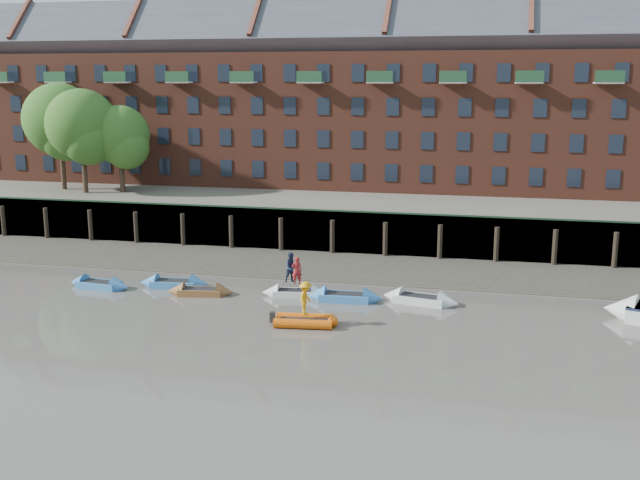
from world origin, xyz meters
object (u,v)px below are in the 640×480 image
(person_rower_a, at_px, (297,271))
(person_rower_b, at_px, (292,268))
(rowboat_0, at_px, (99,285))
(rowboat_1, at_px, (174,284))
(rowboat_4, at_px, (345,297))
(person_rib_crew, at_px, (306,299))
(rowboat_3, at_px, (295,293))
(rowboat_5, at_px, (420,299))
(rowboat_2, at_px, (200,292))
(rib_tender, at_px, (307,321))

(person_rower_a, xyz_separation_m, person_rower_b, (-0.41, 0.34, 0.07))
(rowboat_0, xyz_separation_m, rowboat_1, (4.55, 1.25, 0.01))
(rowboat_4, height_order, person_rib_crew, person_rib_crew)
(rowboat_0, relative_size, rowboat_3, 1.04)
(rowboat_5, bearing_deg, rowboat_2, -162.81)
(rowboat_1, distance_m, person_rower_b, 7.85)
(rowboat_3, xyz_separation_m, person_rower_b, (-0.29, 0.26, 1.51))
(rowboat_0, height_order, rib_tender, rowboat_0)
(rowboat_2, height_order, rowboat_4, rowboat_4)
(rowboat_3, bearing_deg, rowboat_1, 170.20)
(person_rower_b, bearing_deg, rowboat_1, 144.52)
(rib_tender, bearing_deg, rowboat_1, 145.10)
(rib_tender, relative_size, person_rib_crew, 1.87)
(rowboat_1, relative_size, rowboat_5, 0.96)
(rowboat_2, distance_m, rowboat_5, 13.31)
(rowboat_1, height_order, rowboat_5, rowboat_5)
(rowboat_0, height_order, person_rower_a, person_rower_a)
(rowboat_0, bearing_deg, rowboat_3, 10.51)
(rowboat_0, xyz_separation_m, rowboat_2, (6.81, -0.02, -0.01))
(rowboat_0, height_order, rowboat_1, rowboat_1)
(rowboat_4, bearing_deg, person_rower_a, 173.76)
(rowboat_2, bearing_deg, rowboat_3, 0.04)
(rib_tender, xyz_separation_m, person_rower_b, (-2.28, 5.39, 1.47))
(rowboat_3, bearing_deg, person_rower_b, 129.86)
(rowboat_1, height_order, rowboat_2, rowboat_1)
(rowboat_5, xyz_separation_m, person_rib_crew, (-5.61, -5.38, 1.24))
(rowboat_4, bearing_deg, rowboat_1, 174.04)
(rowboat_5, relative_size, rib_tender, 1.38)
(rowboat_5, height_order, person_rower_a, person_rower_a)
(person_rower_a, bearing_deg, rowboat_4, 150.79)
(rowboat_5, relative_size, person_rower_a, 2.80)
(rowboat_3, height_order, person_rib_crew, person_rib_crew)
(rowboat_4, distance_m, rowboat_5, 4.46)
(rowboat_5, relative_size, person_rib_crew, 2.57)
(rowboat_3, relative_size, person_rower_a, 2.45)
(rowboat_3, bearing_deg, rib_tender, -76.51)
(person_rower_a, height_order, person_rower_b, person_rower_b)
(rowboat_4, relative_size, rowboat_5, 0.98)
(rib_tender, bearing_deg, rowboat_3, 104.80)
(rowboat_0, relative_size, rib_tender, 1.26)
(person_rib_crew, bearing_deg, rib_tender, -120.17)
(rowboat_5, height_order, person_rower_b, person_rower_b)
(rowboat_1, distance_m, rowboat_4, 11.10)
(rowboat_2, height_order, rowboat_5, rowboat_5)
(rowboat_4, relative_size, person_rower_b, 2.51)
(rowboat_1, relative_size, person_rib_crew, 2.48)
(rowboat_2, bearing_deg, rowboat_0, 170.18)
(rowboat_0, bearing_deg, rib_tender, -9.87)
(rowboat_3, xyz_separation_m, person_rib_crew, (1.92, -5.08, 1.27))
(rowboat_4, xyz_separation_m, rowboat_5, (4.43, 0.52, 0.00))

